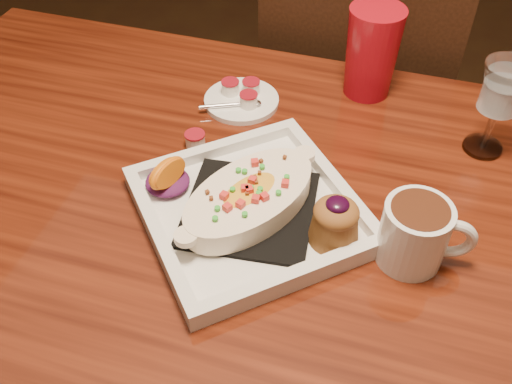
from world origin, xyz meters
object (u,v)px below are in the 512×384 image
(chair_far, at_px, (353,111))
(red_tumbler, at_px, (372,52))
(coffee_mug, at_px, (417,232))
(saucer, at_px, (241,98))
(table, at_px, (289,275))
(plate, at_px, (256,205))
(goblet, at_px, (502,93))

(chair_far, xyz_separation_m, red_tumbler, (0.04, -0.26, 0.32))
(coffee_mug, bearing_deg, saucer, 133.42)
(table, xyz_separation_m, chair_far, (-0.00, 0.63, -0.15))
(chair_far, bearing_deg, plate, 84.95)
(coffee_mug, bearing_deg, red_tumbler, 100.62)
(table, distance_m, red_tumbler, 0.41)
(saucer, bearing_deg, table, -58.77)
(goblet, xyz_separation_m, red_tumbler, (-0.20, 0.10, -0.03))
(goblet, bearing_deg, plate, -140.06)
(table, height_order, chair_far, chair_far)
(red_tumbler, bearing_deg, plate, -105.18)
(chair_far, distance_m, plate, 0.68)
(red_tumbler, bearing_deg, saucer, -153.54)
(chair_far, bearing_deg, red_tumbler, 98.99)
(saucer, bearing_deg, chair_far, 66.19)
(chair_far, height_order, plate, chair_far)
(goblet, relative_size, saucer, 1.18)
(goblet, height_order, red_tumbler, red_tumbler)
(plate, xyz_separation_m, goblet, (0.30, 0.25, 0.08))
(saucer, xyz_separation_m, red_tumbler, (0.20, 0.10, 0.07))
(goblet, bearing_deg, red_tumbler, 153.18)
(plate, distance_m, saucer, 0.28)
(chair_far, bearing_deg, goblet, 123.84)
(chair_far, bearing_deg, table, 90.00)
(plate, relative_size, saucer, 3.06)
(table, bearing_deg, plate, 168.88)
(table, relative_size, chair_far, 1.61)
(plate, distance_m, red_tumbler, 0.37)
(chair_far, distance_m, coffee_mug, 0.71)
(table, relative_size, goblet, 9.71)
(coffee_mug, relative_size, goblet, 0.80)
(plate, bearing_deg, chair_far, 42.75)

